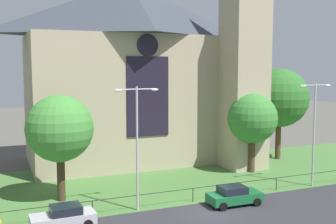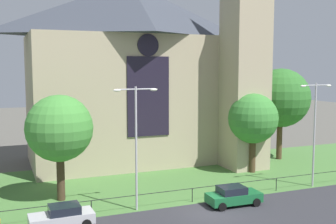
{
  "view_description": "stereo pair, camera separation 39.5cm",
  "coord_description": "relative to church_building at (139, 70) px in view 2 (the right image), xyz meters",
  "views": [
    {
      "loc": [
        -14.43,
        -26.26,
        10.64
      ],
      "look_at": [
        -0.11,
        8.0,
        6.62
      ],
      "focal_mm": 44.48,
      "sensor_mm": 36.0,
      "label": 1
    },
    {
      "loc": [
        -14.07,
        -26.41,
        10.64
      ],
      "look_at": [
        -0.11,
        8.0,
        6.62
      ],
      "focal_mm": 44.48,
      "sensor_mm": 36.0,
      "label": 2
    }
  ],
  "objects": [
    {
      "name": "streetlamp_near",
      "position": [
        -5.42,
        -15.88,
        -4.49
      ],
      "size": [
        3.37,
        0.26,
        9.24
      ],
      "color": "#B2B2B7",
      "rests_on": "ground"
    },
    {
      "name": "iron_railing",
      "position": [
        -0.77,
        -15.78,
        -9.3
      ],
      "size": [
        32.16,
        0.07,
        1.13
      ],
      "color": "black",
      "rests_on": "ground"
    },
    {
      "name": "streetlamp_far",
      "position": [
        11.1,
        -15.88,
        -4.48
      ],
      "size": [
        3.37,
        0.26,
        9.26
      ],
      "color": "#B2B2B7",
      "rests_on": "ground"
    },
    {
      "name": "tree_left_near",
      "position": [
        -10.32,
        -11.36,
        -4.47
      ],
      "size": [
        5.31,
        5.31,
        8.5
      ],
      "color": "#423021",
      "rests_on": "ground"
    },
    {
      "name": "tree_right_far",
      "position": [
        15.28,
        -5.48,
        -3.18
      ],
      "size": [
        6.75,
        6.75,
        10.5
      ],
      "color": "#4C3823",
      "rests_on": "ground"
    },
    {
      "name": "parked_car_silver",
      "position": [
        -11.05,
        -17.26,
        -9.53
      ],
      "size": [
        4.24,
        2.1,
        1.51
      ],
      "rotation": [
        0.0,
        0.0,
        3.17
      ],
      "color": "#B7B7BC",
      "rests_on": "ground"
    },
    {
      "name": "tree_right_near",
      "position": [
        8.93,
        -9.52,
        -4.81
      ],
      "size": [
        5.03,
        5.03,
        8.03
      ],
      "color": "#4C3823",
      "rests_on": "ground"
    },
    {
      "name": "parked_car_green",
      "position": [
        1.84,
        -17.66,
        -9.53
      ],
      "size": [
        4.25,
        2.12,
        1.51
      ],
      "rotation": [
        0.0,
        0.0,
        -0.03
      ],
      "color": "#196033",
      "rests_on": "ground"
    },
    {
      "name": "ground",
      "position": [
        -0.51,
        -8.28,
        -10.27
      ],
      "size": [
        160.0,
        160.0,
        0.0
      ],
      "primitive_type": "plane",
      "color": "#56544C"
    },
    {
      "name": "road_asphalt",
      "position": [
        -0.51,
        -20.28,
        -10.27
      ],
      "size": [
        120.0,
        8.0,
        0.01
      ],
      "primitive_type": "cube",
      "color": "#2D2D33",
      "rests_on": "ground"
    },
    {
      "name": "grass_verge",
      "position": [
        -0.51,
        -10.28,
        -10.27
      ],
      "size": [
        120.0,
        20.0,
        0.01
      ],
      "primitive_type": "cube",
      "color": "#477538",
      "rests_on": "ground"
    },
    {
      "name": "church_building",
      "position": [
        0.0,
        0.0,
        0.0
      ],
      "size": [
        23.2,
        16.2,
        26.0
      ],
      "color": "tan",
      "rests_on": "ground"
    }
  ]
}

